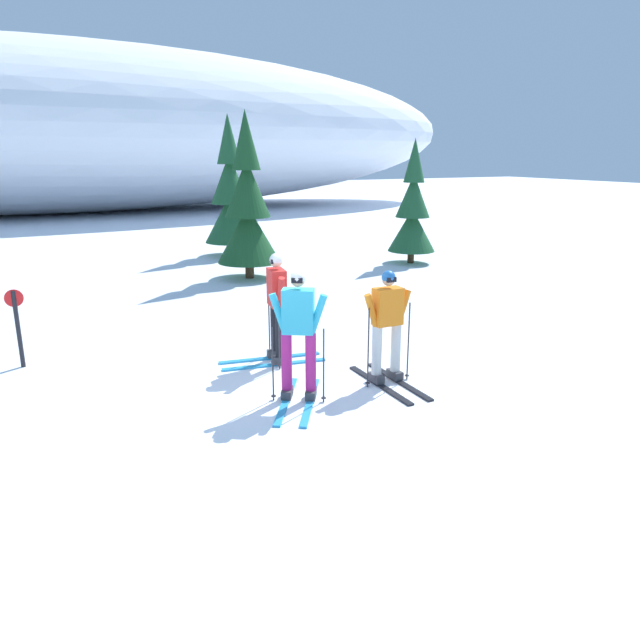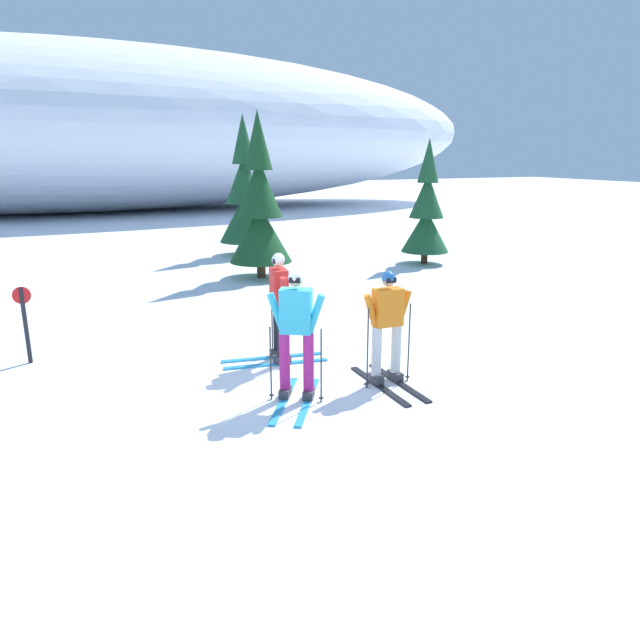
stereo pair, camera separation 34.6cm
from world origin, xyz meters
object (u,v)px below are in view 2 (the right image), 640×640
object	(u,v)px
skier_orange_jacket	(387,326)
trail_marker_post	(25,320)
skier_cyan_jacket	(296,333)
pine_tree_far_right	(426,212)
pine_tree_center	(260,210)
pine_tree_center_right	(245,198)
skier_red_jacket	(279,305)

from	to	relation	value
skier_orange_jacket	trail_marker_post	bearing A→B (deg)	147.71
skier_cyan_jacket	pine_tree_far_right	world-z (taller)	pine_tree_far_right
pine_tree_center	pine_tree_far_right	size ratio (longest dim) A/B	1.17
trail_marker_post	pine_tree_center_right	bearing A→B (deg)	54.43
skier_orange_jacket	pine_tree_far_right	distance (m)	10.32
skier_cyan_jacket	pine_tree_center	size ratio (longest dim) A/B	0.42
skier_orange_jacket	trail_marker_post	size ratio (longest dim) A/B	1.33
pine_tree_center_right	pine_tree_far_right	xyz separation A→B (m)	(4.61, -3.81, -0.33)
skier_red_jacket	pine_tree_far_right	size ratio (longest dim) A/B	0.48
skier_orange_jacket	trail_marker_post	xyz separation A→B (m)	(-4.95, 3.13, -0.16)
pine_tree_far_right	skier_cyan_jacket	bearing A→B (deg)	-132.10
pine_tree_far_right	pine_tree_center_right	bearing A→B (deg)	140.44
skier_cyan_jacket	trail_marker_post	size ratio (longest dim) A/B	1.44
pine_tree_center	pine_tree_far_right	world-z (taller)	pine_tree_center
skier_cyan_jacket	pine_tree_far_right	xyz separation A→B (m)	(7.54, 8.35, 0.60)
skier_cyan_jacket	skier_red_jacket	distance (m)	1.63
skier_orange_jacket	trail_marker_post	world-z (taller)	skier_orange_jacket
pine_tree_center_right	pine_tree_far_right	distance (m)	5.98
skier_red_jacket	skier_orange_jacket	xyz separation A→B (m)	(1.14, -1.56, -0.06)
pine_tree_far_right	skier_red_jacket	bearing A→B (deg)	-136.94
skier_red_jacket	skier_orange_jacket	size ratio (longest dim) A/B	1.06
skier_orange_jacket	pine_tree_center_right	distance (m)	12.24
pine_tree_center	pine_tree_far_right	xyz separation A→B (m)	(5.34, 0.02, -0.27)
skier_red_jacket	pine_tree_center_right	distance (m)	10.91
skier_cyan_jacket	trail_marker_post	xyz separation A→B (m)	(-3.49, 3.17, -0.24)
skier_cyan_jacket	skier_orange_jacket	distance (m)	1.46
skier_orange_jacket	pine_tree_far_right	world-z (taller)	pine_tree_far_right
trail_marker_post	pine_tree_far_right	bearing A→B (deg)	25.15
skier_orange_jacket	pine_tree_far_right	xyz separation A→B (m)	(6.08, 8.30, 0.69)
skier_red_jacket	pine_tree_far_right	xyz separation A→B (m)	(7.22, 6.75, 0.62)
skier_orange_jacket	pine_tree_far_right	size ratio (longest dim) A/B	0.45
skier_red_jacket	trail_marker_post	world-z (taller)	skier_red_jacket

